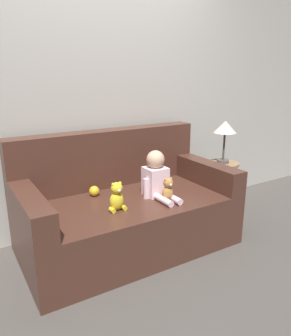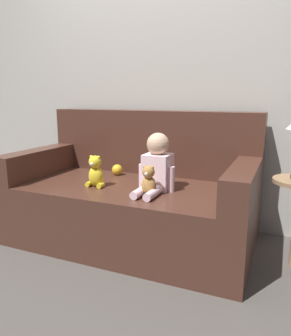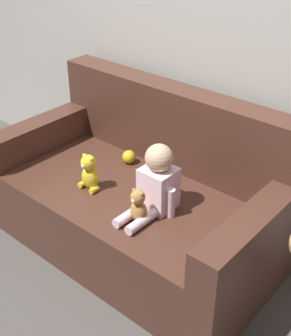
% 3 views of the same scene
% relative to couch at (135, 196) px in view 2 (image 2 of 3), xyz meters
% --- Properties ---
extents(ground_plane, '(12.00, 12.00, 0.00)m').
position_rel_couch_xyz_m(ground_plane, '(0.00, -0.06, -0.32)').
color(ground_plane, '#4C4742').
extents(wall_back, '(8.00, 0.05, 2.60)m').
position_rel_couch_xyz_m(wall_back, '(0.00, 0.49, 0.98)').
color(wall_back, '#ADA89E').
rests_on(wall_back, ground_plane).
extents(couch, '(1.74, 0.94, 0.95)m').
position_rel_couch_xyz_m(couch, '(0.00, 0.00, 0.00)').
color(couch, '#47281E').
rests_on(couch, ground_plane).
extents(person_baby, '(0.25, 0.38, 0.39)m').
position_rel_couch_xyz_m(person_baby, '(0.23, -0.14, 0.28)').
color(person_baby, silver).
rests_on(person_baby, couch).
extents(teddy_bear_brown, '(0.12, 0.09, 0.20)m').
position_rel_couch_xyz_m(teddy_bear_brown, '(0.23, -0.30, 0.21)').
color(teddy_bear_brown, '#AD7A3D').
rests_on(teddy_bear_brown, couch).
extents(plush_toy_side, '(0.13, 0.10, 0.22)m').
position_rel_couch_xyz_m(plush_toy_side, '(-0.19, -0.24, 0.22)').
color(plush_toy_side, yellow).
rests_on(plush_toy_side, couch).
extents(toy_ball, '(0.09, 0.09, 0.09)m').
position_rel_couch_xyz_m(toy_ball, '(-0.22, 0.12, 0.16)').
color(toy_ball, gold).
rests_on(toy_ball, couch).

